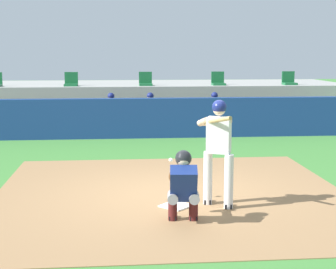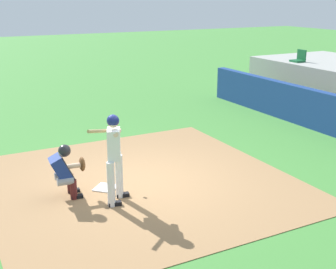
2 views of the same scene
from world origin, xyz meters
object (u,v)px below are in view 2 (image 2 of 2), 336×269
Objects in this scene: home_plate at (106,188)px; stadium_seat_0 at (299,58)px; batter_at_plate at (114,153)px; catcher_crouched at (66,169)px.

home_plate is 0.92× the size of stadium_seat_0.
home_plate is 11.53m from stadium_seat_0.
stadium_seat_0 reaches higher than home_plate.
home_plate is 0.24× the size of batter_at_plate.
stadium_seat_0 is (-5.20, 10.18, 1.51)m from home_plate.
batter_at_plate reaches higher than home_plate.
batter_at_plate is 3.76× the size of stadium_seat_0.
stadium_seat_0 is (-5.21, 11.00, 0.93)m from catcher_crouched.
catcher_crouched is at bearing -89.20° from home_plate.
home_plate is 0.28× the size of catcher_crouched.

